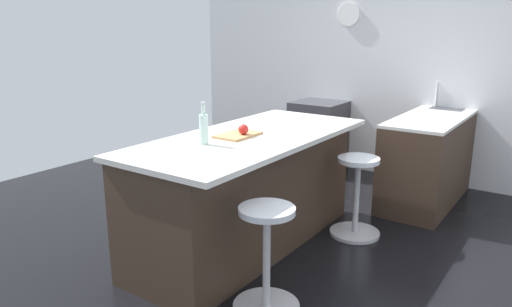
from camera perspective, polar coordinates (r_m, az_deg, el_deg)
ground_plane at (r=4.09m, az=1.79°, el=-11.20°), size 7.24×7.24×0.00m
interior_partition_left at (r=6.09m, az=15.81°, el=9.79°), size 0.15×5.57×2.63m
sink_cabinet at (r=5.69m, az=20.81°, el=0.29°), size 2.28×0.60×1.19m
oven_range at (r=6.20m, az=7.41°, el=2.09°), size 0.60×0.61×0.88m
kitchen_island at (r=3.99m, az=-1.15°, el=-4.37°), size 2.25×0.99×0.96m
stool_by_window at (r=4.31m, az=11.81°, el=-5.28°), size 0.44×0.44×0.71m
stool_middle at (r=3.16m, az=1.25°, el=-12.76°), size 0.44×0.44×0.71m
cutting_board at (r=3.80m, az=-2.16°, el=2.22°), size 0.36×0.24×0.02m
apple_red at (r=3.76m, az=-1.50°, el=2.88°), size 0.08×0.08×0.08m
water_bottle at (r=3.53m, az=-6.21°, el=3.03°), size 0.06×0.06×0.31m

